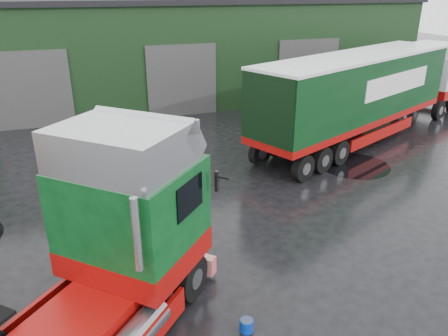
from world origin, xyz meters
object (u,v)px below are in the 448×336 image
Objects in this scene: lorry_right at (356,100)px; wash_bucket at (247,325)px; hero_tractor at (70,263)px; warehouse at (161,47)px; tree_back_b at (226,23)px; tree_back_a at (40,15)px.

wash_bucket is at bearing -67.45° from lorry_right.
hero_tractor reaches higher than wash_bucket.
warehouse is 12.82m from tree_back_b.
wash_bucket is (-9.21, -9.99, -1.96)m from lorry_right.
warehouse is at bearing -51.34° from tree_back_a.
tree_back_b is at bearing 0.00° from tree_back_a.
warehouse is 23.79m from wash_bucket.
tree_back_a is (-14.48, 23.45, 2.64)m from lorry_right.
wash_bucket is (3.40, -0.44, -2.07)m from hero_tractor.
hero_tractor is 35.93m from tree_back_b.
lorry_right is (6.48, -13.45, -1.05)m from warehouse.
tree_back_a reaches higher than hero_tractor.
hero_tractor is at bearing -86.77° from tree_back_a.
warehouse reaches higher than lorry_right.
tree_back_a is (-5.27, 33.44, 4.61)m from wash_bucket.
warehouse is 12.90m from tree_back_a.
lorry_right is 1.69× the size of tree_back_a.
hero_tractor is (-6.14, -23.00, -0.94)m from warehouse.
wash_bucket is 0.03× the size of tree_back_a.
warehouse reaches higher than hero_tractor.
warehouse is 4.54× the size of hero_tractor.
warehouse reaches higher than wash_bucket.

